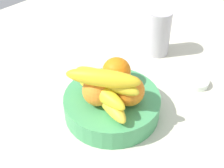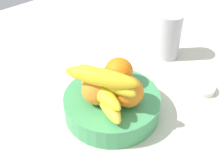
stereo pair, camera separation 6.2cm
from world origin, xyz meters
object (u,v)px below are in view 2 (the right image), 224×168
fruit_bowl (112,105)px  orange_front_left (118,71)px  orange_center (128,92)px  banana_bunch (102,87)px  orange_front_right (97,90)px  jar_lid (203,89)px  thermos_tumbler (169,36)px

fruit_bowl → orange_front_left: size_ratio=3.29×
orange_center → banana_bunch: size_ratio=0.38×
orange_center → orange_front_left: bearing=67.2°
orange_front_right → orange_center: (5.14, -5.28, 0.00)cm
orange_front_left → orange_center: same height
banana_bunch → fruit_bowl: bearing=9.8°
orange_front_left → jar_lid: size_ratio=1.16×
fruit_bowl → orange_front_left: bearing=36.0°
banana_bunch → thermos_tumbler: size_ratio=1.31×
orange_front_left → thermos_tumbler: thermos_tumbler is taller
orange_center → jar_lid: 25.60cm
thermos_tumbler → orange_front_right: bearing=-166.4°
orange_front_left → orange_front_right: 8.68cm
banana_bunch → thermos_tumbler: 34.87cm
orange_front_right → orange_center: size_ratio=1.00×
thermos_tumbler → orange_front_left: bearing=-167.1°
orange_center → thermos_tumbler: size_ratio=0.51×
orange_front_left → jar_lid: (20.41, -12.81, -8.41)cm
fruit_bowl → orange_front_right: 7.54cm
orange_front_left → fruit_bowl: bearing=-144.0°
orange_front_right → jar_lid: bearing=-20.0°
orange_front_left → orange_front_right: size_ratio=1.00×
orange_front_left → jar_lid: 25.52cm
orange_center → orange_front_right: bearing=134.3°
orange_front_left → jar_lid: orange_front_left is taller
orange_front_left → orange_center: size_ratio=1.00×
thermos_tumbler → jar_lid: bearing=-105.0°
thermos_tumbler → banana_bunch: bearing=-163.7°
orange_center → banana_bunch: (-4.67, 3.74, 1.64)cm
jar_lid → orange_front_left: bearing=147.9°
orange_front_right → banana_bunch: 2.29cm
orange_front_right → thermos_tumbler: thermos_tumbler is taller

